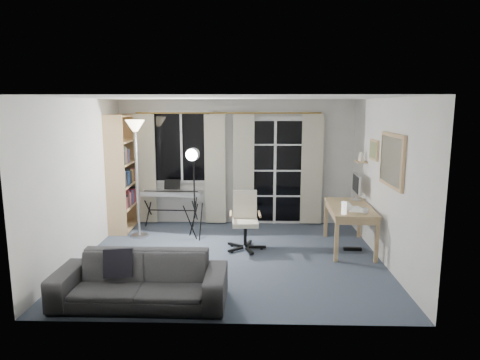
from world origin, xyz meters
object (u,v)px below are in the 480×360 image
Objects in this scene: studio_light at (193,165)px; desk at (350,211)px; monitor at (356,185)px; sofa at (140,272)px; keyboard_piano at (171,194)px; torchiere_lamp at (136,143)px; bookshelf at (120,175)px; office_chair at (245,215)px; mug at (365,210)px.

studio_light is 1.21× the size of desk.
monitor is 3.99m from sofa.
desk is 0.68× the size of sofa.
studio_light is (0.53, -0.80, 0.67)m from keyboard_piano.
torchiere_lamp is at bearing -122.15° from keyboard_piano.
studio_light is (0.99, -0.12, -0.35)m from torchiere_lamp.
office_chair is (2.33, -1.02, -0.46)m from bookshelf.
office_chair is at bearing -38.55° from keyboard_piano.
studio_light is 2.69m from desk.
bookshelf is at bearing 153.50° from office_chair.
office_chair is 1.97m from monitor.
sofa is (-2.87, -2.04, -0.23)m from desk.
bookshelf is 0.92m from torchiere_lamp.
torchiere_lamp is at bearing 174.00° from desk.
mug is (3.66, -1.03, -0.89)m from torchiere_lamp.
sofa is (-3.06, -2.49, -0.58)m from monitor.
keyboard_piano is (0.91, 0.19, -0.38)m from bookshelf.
monitor is (2.76, 0.04, -0.33)m from studio_light.
bookshelf reaches higher than desk.
torchiere_lamp reaches higher than monitor.
torchiere_lamp is 1.53× the size of desk.
keyboard_piano is 3.63m from mug.
desk is 2.64× the size of monitor.
bookshelf is at bearing 174.72° from monitor.
desk is (1.68, -0.01, 0.07)m from office_chair.
monitor reaches higher than mug.
mug is (0.10, -0.50, 0.14)m from desk.
sofa is at bearing -152.63° from mug.
studio_light is at bearing 161.17° from mug.
desk is at bearing -3.03° from office_chair.
office_chair is 1.84× the size of monitor.
monitor is at bearing -9.15° from bookshelf.
bookshelf reaches higher than office_chair.
keyboard_piano is at bearing 136.86° from office_chair.
studio_light is 0.81× the size of sofa.
keyboard_piano is 0.86× the size of desk.
keyboard_piano is at bearing 94.69° from sofa.
mug is at bearing -15.76° from torchiere_lamp.
studio_light is at bearing 152.65° from office_chair.
sofa is (0.69, -2.57, -1.26)m from torchiere_lamp.
desk is at bearing 0.30° from studio_light.
bookshelf is at bearing 168.16° from desk.
office_chair is at bearing -25.02° from bookshelf.
office_chair reaches higher than mug.
monitor reaches higher than desk.
sofa is at bearing -74.93° from torchiere_lamp.
studio_light is at bearing -24.49° from bookshelf.
monitor is (0.20, 0.45, 0.35)m from desk.
torchiere_lamp is 17.75× the size of mug.
bookshelf is at bearing 159.63° from mug.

